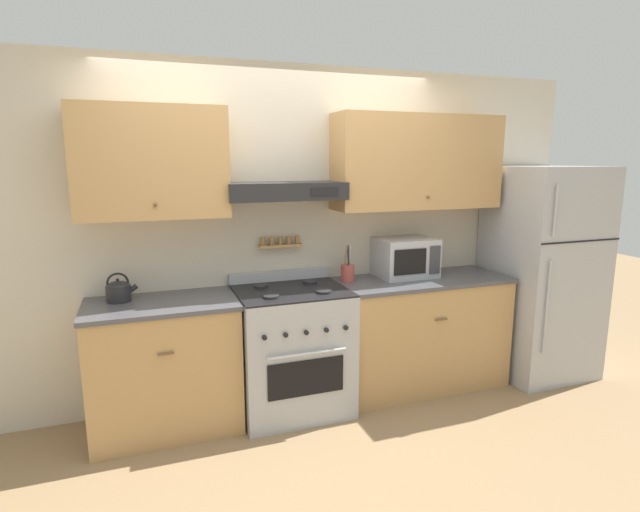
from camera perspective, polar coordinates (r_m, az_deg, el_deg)
name	(u,v)px	position (r m, az deg, el deg)	size (l,w,h in m)	color
ground_plane	(304,425)	(3.73, -1.84, -18.79)	(16.00, 16.00, 0.00)	#937551
wall_back	(291,210)	(3.83, -3.28, 5.28)	(5.20, 0.46, 2.55)	beige
counter_left	(165,366)	(3.67, -17.29, -11.87)	(1.00, 0.61, 0.91)	tan
counter_right	(420,332)	(4.23, 11.31, -8.50)	(1.41, 0.61, 0.91)	tan
stove_range	(292,350)	(3.76, -3.19, -10.66)	(0.80, 0.68, 1.00)	#ADAFB5
refrigerator	(542,272)	(4.72, 24.00, -1.65)	(0.80, 0.78, 1.80)	#ADAFB5
tea_kettle	(119,290)	(3.61, -22.02, -3.67)	(0.21, 0.16, 0.20)	#232326
microwave	(404,257)	(4.13, 9.60, -0.10)	(0.46, 0.39, 0.31)	#ADAFB5
utensil_crock	(348,272)	(3.91, 3.17, -1.84)	(0.11, 0.11, 0.28)	#B24C42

